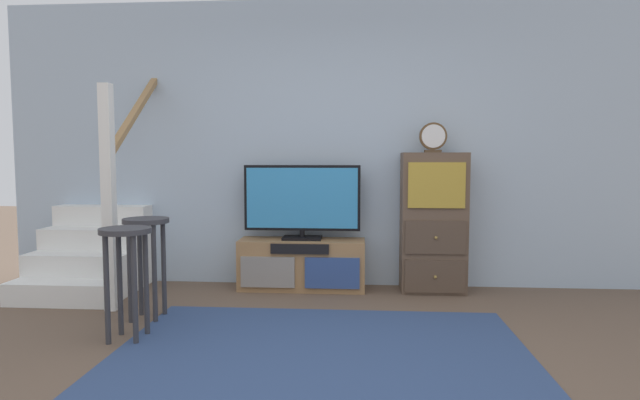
# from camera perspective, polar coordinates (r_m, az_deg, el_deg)

# --- Properties ---
(ground_plane) EXTENTS (20.00, 20.00, 0.00)m
(ground_plane) POSITION_cam_1_polar(r_m,az_deg,el_deg) (2.92, -0.67, -20.23)
(ground_plane) COLOR brown
(back_wall) EXTENTS (6.40, 0.12, 2.70)m
(back_wall) POSITION_cam_1_polar(r_m,az_deg,el_deg) (5.10, 1.71, 6.02)
(back_wall) COLOR #A8BCD1
(back_wall) RESTS_ON ground_plane
(area_rug) EXTENTS (2.60, 1.80, 0.01)m
(area_rug) POSITION_cam_1_polar(r_m,az_deg,el_deg) (3.47, 0.22, -15.98)
(area_rug) COLOR navy
(area_rug) RESTS_ON ground_plane
(media_console) EXTENTS (1.16, 0.38, 0.46)m
(media_console) POSITION_cam_1_polar(r_m,az_deg,el_deg) (4.96, -1.95, -6.95)
(media_console) COLOR #997047
(media_console) RESTS_ON ground_plane
(television) EXTENTS (1.08, 0.22, 0.69)m
(television) POSITION_cam_1_polar(r_m,az_deg,el_deg) (4.90, -1.94, 0.00)
(television) COLOR black
(television) RESTS_ON media_console
(side_cabinet) EXTENTS (0.58, 0.38, 1.27)m
(side_cabinet) POSITION_cam_1_polar(r_m,az_deg,el_deg) (4.92, 12.09, -2.41)
(side_cabinet) COLOR brown
(side_cabinet) RESTS_ON ground_plane
(desk_clock) EXTENTS (0.24, 0.08, 0.27)m
(desk_clock) POSITION_cam_1_polar(r_m,az_deg,el_deg) (4.87, 12.08, 6.60)
(desk_clock) COLOR #4C3823
(desk_clock) RESTS_ON side_cabinet
(staircase) EXTENTS (1.00, 1.36, 2.20)m
(staircase) POSITION_cam_1_polar(r_m,az_deg,el_deg) (5.50, -22.50, -4.69)
(staircase) COLOR white
(staircase) RESTS_ON ground_plane
(bar_stool_near) EXTENTS (0.34, 0.34, 0.76)m
(bar_stool_near) POSITION_cam_1_polar(r_m,az_deg,el_deg) (3.77, -20.15, -5.85)
(bar_stool_near) COLOR #333338
(bar_stool_near) RESTS_ON ground_plane
(bar_stool_far) EXTENTS (0.34, 0.34, 0.77)m
(bar_stool_far) POSITION_cam_1_polar(r_m,az_deg,el_deg) (4.20, -18.18, -4.65)
(bar_stool_far) COLOR #333338
(bar_stool_far) RESTS_ON ground_plane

